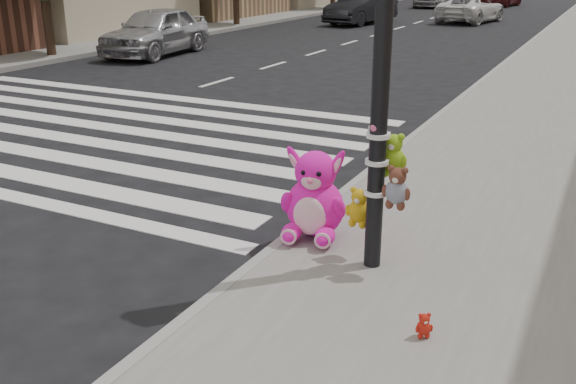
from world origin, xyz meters
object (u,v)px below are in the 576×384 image
Objects in this scene: signal_pole at (382,102)px; pink_bunny at (314,200)px; car_silver_far at (156,31)px; car_dark_far at (361,8)px; car_white_near at (471,9)px; red_teddy at (424,325)px.

pink_bunny is (-0.81, 0.35, -1.19)m from signal_pole.
car_silver_far reaches higher than pink_bunny.
signal_pole is at bearing -59.77° from car_dark_far.
car_dark_far is 0.99× the size of car_white_near.
signal_pole is 0.88× the size of car_white_near.
red_teddy is at bearing 110.18° from car_white_near.
signal_pole is at bearing -33.97° from pink_bunny.
signal_pole is 0.89× the size of car_dark_far.
car_dark_far is at bearing 44.98° from car_white_near.
car_white_near reaches higher than red_teddy.
car_white_near is (4.44, 3.23, -0.11)m from car_dark_far.
signal_pole reaches higher than red_teddy.
red_teddy is 17.47m from car_silver_far.
signal_pole reaches higher than car_dark_far.
car_white_near is (-5.66, 28.37, 0.39)m from red_teddy.
car_white_near reaches higher than pink_bunny.
car_silver_far reaches higher than car_dark_far.
car_silver_far is (-12.26, 12.43, 0.51)m from red_teddy.
car_dark_far reaches higher than pink_bunny.
car_dark_far reaches higher than car_white_near.
signal_pole is 1.99m from red_teddy.
signal_pole is 16.19m from car_silver_far.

